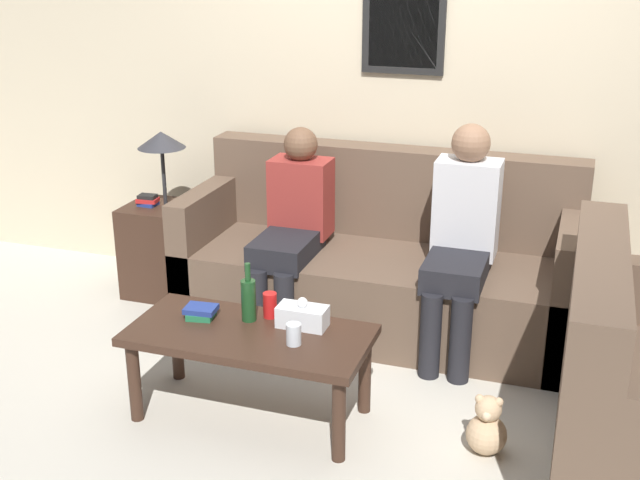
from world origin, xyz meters
name	(u,v)px	position (x,y,z in m)	size (l,w,h in m)	color
ground_plane	(353,362)	(0.00, 0.00, 0.00)	(16.00, 16.00, 0.00)	beige
wall_back	(403,90)	(0.00, 0.98, 1.30)	(9.00, 0.08, 2.60)	beige
couch_main	(379,268)	(0.00, 0.52, 0.34)	(2.23, 0.87, 0.99)	brown
coffee_table	(249,344)	(-0.31, -0.64, 0.38)	(1.11, 0.53, 0.44)	#382319
side_table_with_lamp	(162,241)	(-1.41, 0.51, 0.35)	(0.41, 0.41, 1.05)	#382319
wine_bottle	(249,299)	(-0.36, -0.53, 0.55)	(0.07, 0.07, 0.29)	#19421E
drinking_glass	(294,334)	(-0.07, -0.70, 0.49)	(0.07, 0.07, 0.10)	silver
book_stack	(201,312)	(-0.59, -0.58, 0.47)	(0.16, 0.14, 0.06)	#237547
soda_can	(270,305)	(-0.28, -0.47, 0.50)	(0.07, 0.07, 0.12)	red
tissue_box	(302,316)	(-0.10, -0.52, 0.49)	(0.23, 0.12, 0.15)	silver
person_left	(293,223)	(-0.47, 0.35, 0.63)	(0.34, 0.65, 1.14)	black
person_right	(462,234)	(0.49, 0.34, 0.67)	(0.34, 0.64, 1.23)	black
teddy_bear	(487,428)	(0.78, -0.59, 0.12)	(0.18, 0.18, 0.28)	tan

